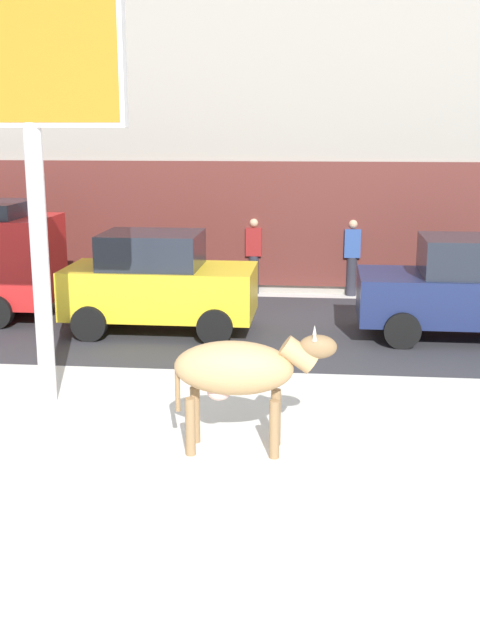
% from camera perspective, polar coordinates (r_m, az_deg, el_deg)
% --- Properties ---
extents(ground_plane, '(120.00, 120.00, 0.00)m').
position_cam_1_polar(ground_plane, '(7.91, -3.88, -14.45)').
color(ground_plane, silver).
extents(road_strip, '(60.00, 5.60, 0.01)m').
position_cam_1_polar(road_strip, '(15.05, 1.01, -0.53)').
color(road_strip, '#333338').
rests_on(road_strip, ground).
extents(building_facade, '(44.00, 6.10, 13.00)m').
position_cam_1_polar(building_facade, '(20.99, 2.65, 21.34)').
color(building_facade, gray).
rests_on(building_facade, ground).
extents(cow_tan, '(1.90, 0.62, 1.54)m').
position_cam_1_polar(cow_tan, '(9.13, -0.02, -3.68)').
color(cow_tan, tan).
rests_on(cow_tan, ground).
extents(billboard, '(2.52, 0.24, 5.56)m').
position_cam_1_polar(billboard, '(10.79, -15.11, 16.43)').
color(billboard, silver).
rests_on(billboard, ground).
extents(car_yellow_hatchback, '(3.51, 1.93, 1.86)m').
position_cam_1_polar(car_yellow_hatchback, '(14.69, -5.93, 2.73)').
color(car_yellow_hatchback, gold).
rests_on(car_yellow_hatchback, ground).
extents(car_navy_sedan, '(4.21, 2.00, 1.84)m').
position_cam_1_polar(car_navy_sedan, '(14.77, 16.79, 2.19)').
color(car_navy_sedan, '#19234C').
rests_on(car_navy_sedan, ground).
extents(pedestrian_near_billboard, '(0.36, 0.24, 1.73)m').
position_cam_1_polar(pedestrian_near_billboard, '(18.00, 1.01, 4.70)').
color(pedestrian_near_billboard, '#282833').
rests_on(pedestrian_near_billboard, ground).
extents(pedestrian_by_cars, '(0.36, 0.24, 1.73)m').
position_cam_1_polar(pedestrian_by_cars, '(17.96, 8.14, 4.54)').
color(pedestrian_by_cars, '#282833').
rests_on(pedestrian_by_cars, ground).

